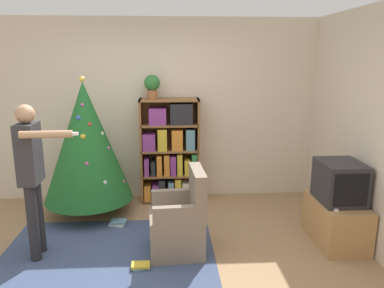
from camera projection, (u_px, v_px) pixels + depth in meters
The scene contains 13 objects.
ground_plane at pixel (150, 266), 3.77m from camera, with size 14.00×14.00×0.00m, color #9E7A56.
wall_back at pixel (154, 110), 5.45m from camera, with size 8.00×0.10×2.60m.
area_rug at pixel (109, 253), 4.01m from camera, with size 2.27×1.62×0.01m.
bookshelf at pixel (171, 152), 5.35m from camera, with size 0.83×0.34×1.49m.
tv_stand at pixel (336, 221), 4.21m from camera, with size 0.49×0.80×0.49m.
television at pixel (340, 182), 4.11m from camera, with size 0.44×0.54×0.45m.
game_remote at pixel (335, 209), 3.91m from camera, with size 0.04×0.12×0.02m.
christmas_tree at pixel (86, 142), 4.81m from camera, with size 1.14×1.14×1.82m.
armchair at pixel (180, 224), 3.98m from camera, with size 0.60×0.59×0.92m.
standing_person at pixel (32, 169), 3.76m from camera, with size 0.64×0.47×1.61m.
potted_plant at pixel (152, 85), 5.13m from camera, with size 0.22×0.22×0.33m.
book_pile_near_tree at pixel (118, 223), 4.67m from camera, with size 0.22×0.16×0.07m.
book_pile_by_chair at pixel (141, 266), 3.72m from camera, with size 0.19×0.15×0.05m.
Camera 1 is at (0.22, -3.41, 2.05)m, focal length 35.00 mm.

